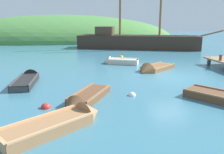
{
  "coord_description": "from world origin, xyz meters",
  "views": [
    {
      "loc": [
        -5.82,
        -13.73,
        3.6
      ],
      "look_at": [
        -3.8,
        0.01,
        0.15
      ],
      "focal_mm": 36.9,
      "sensor_mm": 36.0,
      "label": 1
    }
  ],
  "objects_px": {
    "sailing_ship": "(136,44)",
    "buoy_yellow": "(121,57)",
    "rowboat_outer_left": "(85,100)",
    "rowboat_far": "(153,70)",
    "rowboat_portside": "(119,62)",
    "rowboat_center": "(62,123)",
    "buoy_red": "(46,108)",
    "buoy_white": "(132,95)",
    "rowboat_outer_right": "(28,80)"
  },
  "relations": [
    {
      "from": "rowboat_outer_left",
      "to": "rowboat_far",
      "type": "bearing_deg",
      "value": 167.35
    },
    {
      "from": "rowboat_outer_right",
      "to": "buoy_red",
      "type": "relative_size",
      "value": 8.96
    },
    {
      "from": "buoy_yellow",
      "to": "buoy_white",
      "type": "height_order",
      "value": "buoy_yellow"
    },
    {
      "from": "rowboat_far",
      "to": "rowboat_outer_right",
      "type": "relative_size",
      "value": 0.92
    },
    {
      "from": "rowboat_portside",
      "to": "buoy_white",
      "type": "bearing_deg",
      "value": 106.22
    },
    {
      "from": "rowboat_outer_left",
      "to": "buoy_white",
      "type": "xyz_separation_m",
      "value": [
        2.33,
        0.64,
        -0.1
      ]
    },
    {
      "from": "rowboat_far",
      "to": "buoy_white",
      "type": "height_order",
      "value": "rowboat_far"
    },
    {
      "from": "sailing_ship",
      "to": "buoy_yellow",
      "type": "height_order",
      "value": "sailing_ship"
    },
    {
      "from": "rowboat_outer_right",
      "to": "buoy_yellow",
      "type": "relative_size",
      "value": 9.66
    },
    {
      "from": "rowboat_far",
      "to": "rowboat_outer_right",
      "type": "bearing_deg",
      "value": -25.53
    },
    {
      "from": "rowboat_portside",
      "to": "rowboat_center",
      "type": "distance_m",
      "value": 12.1
    },
    {
      "from": "rowboat_portside",
      "to": "rowboat_far",
      "type": "xyz_separation_m",
      "value": [
        2.02,
        -3.09,
        -0.06
      ]
    },
    {
      "from": "rowboat_outer_left",
      "to": "rowboat_far",
      "type": "relative_size",
      "value": 1.0
    },
    {
      "from": "sailing_ship",
      "to": "buoy_white",
      "type": "height_order",
      "value": "sailing_ship"
    },
    {
      "from": "buoy_red",
      "to": "buoy_yellow",
      "type": "distance_m",
      "value": 14.05
    },
    {
      "from": "rowboat_portside",
      "to": "rowboat_outer_left",
      "type": "height_order",
      "value": "rowboat_portside"
    },
    {
      "from": "sailing_ship",
      "to": "rowboat_outer_left",
      "type": "distance_m",
      "value": 20.63
    },
    {
      "from": "rowboat_outer_right",
      "to": "buoy_yellow",
      "type": "height_order",
      "value": "rowboat_outer_right"
    },
    {
      "from": "rowboat_center",
      "to": "buoy_red",
      "type": "height_order",
      "value": "rowboat_center"
    },
    {
      "from": "rowboat_center",
      "to": "buoy_yellow",
      "type": "distance_m",
      "value": 15.55
    },
    {
      "from": "rowboat_outer_right",
      "to": "rowboat_center",
      "type": "bearing_deg",
      "value": -158.58
    },
    {
      "from": "rowboat_far",
      "to": "buoy_yellow",
      "type": "bearing_deg",
      "value": -118.79
    },
    {
      "from": "rowboat_outer_left",
      "to": "rowboat_far",
      "type": "distance_m",
      "value": 7.91
    },
    {
      "from": "rowboat_far",
      "to": "sailing_ship",
      "type": "bearing_deg",
      "value": -137.82
    },
    {
      "from": "sailing_ship",
      "to": "rowboat_center",
      "type": "distance_m",
      "value": 23.11
    },
    {
      "from": "rowboat_far",
      "to": "rowboat_outer_right",
      "type": "distance_m",
      "value": 8.64
    },
    {
      "from": "rowboat_portside",
      "to": "rowboat_center",
      "type": "relative_size",
      "value": 0.86
    },
    {
      "from": "rowboat_center",
      "to": "buoy_yellow",
      "type": "bearing_deg",
      "value": 34.92
    },
    {
      "from": "buoy_white",
      "to": "buoy_yellow",
      "type": "bearing_deg",
      "value": 81.92
    },
    {
      "from": "sailing_ship",
      "to": "rowboat_center",
      "type": "height_order",
      "value": "sailing_ship"
    },
    {
      "from": "buoy_white",
      "to": "sailing_ship",
      "type": "bearing_deg",
      "value": 75.25
    },
    {
      "from": "sailing_ship",
      "to": "rowboat_outer_right",
      "type": "distance_m",
      "value": 18.57
    },
    {
      "from": "rowboat_outer_right",
      "to": "rowboat_center",
      "type": "distance_m",
      "value": 6.78
    },
    {
      "from": "sailing_ship",
      "to": "rowboat_far",
      "type": "bearing_deg",
      "value": -80.83
    },
    {
      "from": "rowboat_portside",
      "to": "buoy_red",
      "type": "height_order",
      "value": "rowboat_portside"
    },
    {
      "from": "rowboat_portside",
      "to": "buoy_yellow",
      "type": "xyz_separation_m",
      "value": [
        0.87,
        3.35,
        -0.14
      ]
    },
    {
      "from": "sailing_ship",
      "to": "rowboat_center",
      "type": "bearing_deg",
      "value": -92.38
    },
    {
      "from": "rowboat_center",
      "to": "buoy_white",
      "type": "bearing_deg",
      "value": 6.38
    },
    {
      "from": "rowboat_outer_left",
      "to": "buoy_red",
      "type": "height_order",
      "value": "rowboat_outer_left"
    },
    {
      "from": "sailing_ship",
      "to": "buoy_red",
      "type": "height_order",
      "value": "sailing_ship"
    },
    {
      "from": "sailing_ship",
      "to": "buoy_yellow",
      "type": "relative_size",
      "value": 44.56
    },
    {
      "from": "rowboat_far",
      "to": "buoy_white",
      "type": "xyz_separation_m",
      "value": [
        -2.83,
        -5.35,
        -0.08
      ]
    },
    {
      "from": "buoy_yellow",
      "to": "buoy_red",
      "type": "bearing_deg",
      "value": -113.7
    },
    {
      "from": "rowboat_center",
      "to": "buoy_yellow",
      "type": "height_order",
      "value": "rowboat_center"
    },
    {
      "from": "rowboat_center",
      "to": "buoy_white",
      "type": "relative_size",
      "value": 10.19
    },
    {
      "from": "rowboat_outer_left",
      "to": "sailing_ship",
      "type": "bearing_deg",
      "value": -172.52
    },
    {
      "from": "rowboat_portside",
      "to": "buoy_red",
      "type": "bearing_deg",
      "value": 85.01
    },
    {
      "from": "rowboat_portside",
      "to": "buoy_white",
      "type": "relative_size",
      "value": 8.79
    },
    {
      "from": "rowboat_portside",
      "to": "buoy_red",
      "type": "xyz_separation_m",
      "value": [
        -4.78,
        -9.52,
        -0.14
      ]
    },
    {
      "from": "rowboat_portside",
      "to": "rowboat_center",
      "type": "bearing_deg",
      "value": 92.52
    }
  ]
}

